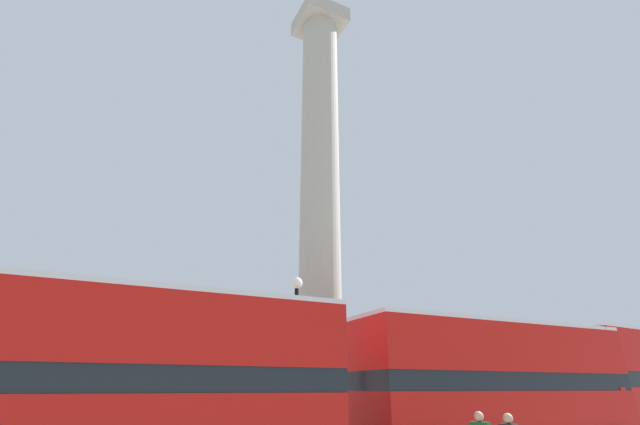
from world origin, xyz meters
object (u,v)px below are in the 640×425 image
(monument_column, at_px, (320,243))
(bus_b, at_px, (497,382))
(bus_c, at_px, (108,379))
(street_lamp, at_px, (295,357))

(monument_column, distance_m, bus_b, 9.11)
(monument_column, height_order, bus_c, monument_column)
(bus_b, xyz_separation_m, bus_c, (-11.84, -0.13, 0.01))
(monument_column, distance_m, bus_c, 11.64)
(monument_column, relative_size, street_lamp, 4.05)
(street_lamp, bearing_deg, bus_c, -155.68)
(street_lamp, bearing_deg, monument_column, 52.28)
(monument_column, height_order, street_lamp, monument_column)
(monument_column, xyz_separation_m, bus_b, (3.76, -5.69, -6.04))
(bus_b, relative_size, bus_c, 0.97)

